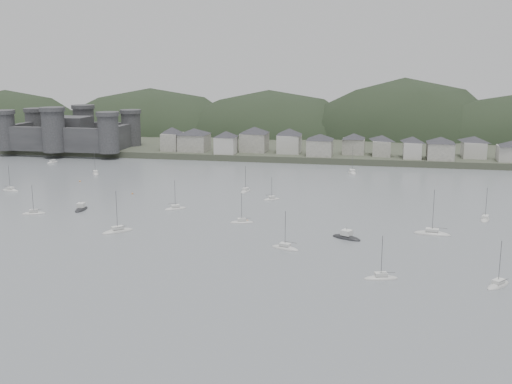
# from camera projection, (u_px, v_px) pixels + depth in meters

# --- Properties ---
(ground) EXTENTS (900.00, 900.00, 0.00)m
(ground) POSITION_uv_depth(u_px,v_px,m) (182.00, 295.00, 125.62)
(ground) COLOR slate
(ground) RESTS_ON ground
(far_shore_land) EXTENTS (900.00, 250.00, 3.00)m
(far_shore_land) POSITION_uv_depth(u_px,v_px,m) (323.00, 132.00, 408.15)
(far_shore_land) COLOR #383D2D
(far_shore_land) RESTS_ON ground
(forested_ridge) EXTENTS (851.55, 103.94, 102.57)m
(forested_ridge) POSITION_uv_depth(u_px,v_px,m) (326.00, 157.00, 385.29)
(forested_ridge) COLOR black
(forested_ridge) RESTS_ON ground
(castle) EXTENTS (66.00, 43.00, 20.00)m
(castle) POSITION_uv_depth(u_px,v_px,m) (70.00, 132.00, 319.33)
(castle) COLOR #323235
(castle) RESTS_ON far_shore_land
(waterfront_town) EXTENTS (451.48, 28.46, 12.92)m
(waterfront_town) POSITION_uv_depth(u_px,v_px,m) (408.00, 144.00, 289.69)
(waterfront_town) COLOR gray
(waterfront_town) RESTS_ON far_shore_land
(moored_fleet) EXTENTS (266.26, 177.46, 13.53)m
(moored_fleet) POSITION_uv_depth(u_px,v_px,m) (258.00, 219.00, 186.01)
(moored_fleet) COLOR beige
(moored_fleet) RESTS_ON ground
(motor_launch_near) EXTENTS (9.03, 6.73, 4.04)m
(motor_launch_near) POSITION_uv_depth(u_px,v_px,m) (346.00, 237.00, 165.89)
(motor_launch_near) COLOR black
(motor_launch_near) RESTS_ON ground
(motor_launch_far) EXTENTS (3.76, 8.37, 3.93)m
(motor_launch_far) POSITION_uv_depth(u_px,v_px,m) (81.00, 209.00, 198.15)
(motor_launch_far) COLOR black
(motor_launch_far) RESTS_ON ground
(mooring_buoys) EXTENTS (192.59, 95.33, 0.70)m
(mooring_buoys) POSITION_uv_depth(u_px,v_px,m) (175.00, 214.00, 192.60)
(mooring_buoys) COLOR #CE8244
(mooring_buoys) RESTS_ON ground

